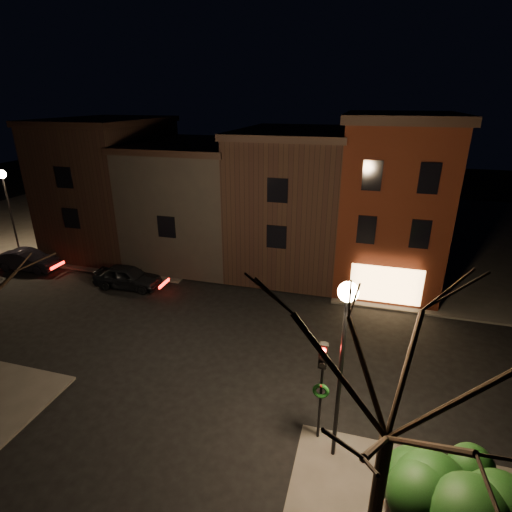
{
  "coord_description": "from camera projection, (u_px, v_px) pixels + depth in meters",
  "views": [
    {
      "loc": [
        6.44,
        -16.51,
        11.47
      ],
      "look_at": [
        0.8,
        3.42,
        3.2
      ],
      "focal_mm": 28.0,
      "sensor_mm": 36.0,
      "label": 1
    }
  ],
  "objects": [
    {
      "name": "traffic_signal",
      "position": [
        322.0,
        377.0,
        13.26
      ],
      "size": [
        0.58,
        0.38,
        4.05
      ],
      "color": "black",
      "rests_on": "sidewalk_near_right"
    },
    {
      "name": "row_building_a",
      "position": [
        293.0,
        199.0,
        27.85
      ],
      "size": [
        7.3,
        10.3,
        9.4
      ],
      "color": "black",
      "rests_on": "ground"
    },
    {
      "name": "row_building_c",
      "position": [
        112.0,
        184.0,
        31.42
      ],
      "size": [
        7.3,
        10.3,
        9.9
      ],
      "color": "black",
      "rests_on": "ground"
    },
    {
      "name": "street_lamp_near",
      "position": [
        345.0,
        326.0,
        11.78
      ],
      "size": [
        0.6,
        0.6,
        6.48
      ],
      "color": "black",
      "rests_on": "sidewalk_near_right"
    },
    {
      "name": "row_building_b",
      "position": [
        198.0,
        199.0,
        29.86
      ],
      "size": [
        7.8,
        10.3,
        8.4
      ],
      "color": "black",
      "rests_on": "ground"
    },
    {
      "name": "parked_car_b",
      "position": [
        27.0,
        260.0,
        28.26
      ],
      "size": [
        4.47,
        1.82,
        1.44
      ],
      "primitive_type": "imported",
      "rotation": [
        0.0,
        0.0,
        1.64
      ],
      "color": "black",
      "rests_on": "ground"
    },
    {
      "name": "ground",
      "position": [
        223.0,
        335.0,
        20.63
      ],
      "size": [
        120.0,
        120.0,
        0.0
      ],
      "primitive_type": "plane",
      "color": "black",
      "rests_on": "ground"
    },
    {
      "name": "sidewalk_far_left",
      "position": [
        114.0,
        209.0,
        43.54
      ],
      "size": [
        30.0,
        30.0,
        0.12
      ],
      "primitive_type": "cube",
      "color": "#2D2B28",
      "rests_on": "ground"
    },
    {
      "name": "parked_car_a",
      "position": [
        128.0,
        277.0,
        25.59
      ],
      "size": [
        4.4,
        1.93,
        1.48
      ],
      "primitive_type": "imported",
      "rotation": [
        0.0,
        0.0,
        1.61
      ],
      "color": "black",
      "rests_on": "ground"
    },
    {
      "name": "evergreen_bush",
      "position": [
        455.0,
        503.0,
        10.53
      ],
      "size": [
        3.04,
        3.04,
        2.72
      ],
      "primitive_type": "ellipsoid",
      "color": "black",
      "rests_on": "sidewalk_near_right"
    },
    {
      "name": "bare_tree_right",
      "position": [
        400.0,
        355.0,
        8.86
      ],
      "size": [
        6.4,
        6.4,
        8.5
      ],
      "color": "black",
      "rests_on": "sidewalk_near_right"
    },
    {
      "name": "corner_building",
      "position": [
        392.0,
        201.0,
        25.08
      ],
      "size": [
        6.5,
        8.5,
        10.5
      ],
      "color": "#47180C",
      "rests_on": "ground"
    },
    {
      "name": "street_lamp_far",
      "position": [
        5.0,
        190.0,
        29.06
      ],
      "size": [
        0.6,
        0.6,
        6.48
      ],
      "color": "black",
      "rests_on": "sidewalk_far_left"
    }
  ]
}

